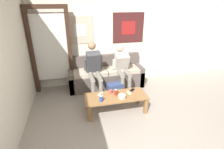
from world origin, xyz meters
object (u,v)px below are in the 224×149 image
(coffee_table, at_px, (116,98))
(drink_can_blue, at_px, (101,99))
(backpack, at_px, (115,91))
(ceramic_bowl, at_px, (122,96))
(game_controller_near_right, at_px, (129,93))
(person_seated_adult, at_px, (94,68))
(couch, at_px, (106,76))
(person_seated_teen, at_px, (122,67))
(cell_phone, at_px, (132,90))
(game_controller_near_left, at_px, (100,94))
(pillar_candle, at_px, (110,92))
(drink_can_red, at_px, (116,92))

(coffee_table, height_order, drink_can_blue, drink_can_blue)
(backpack, bearing_deg, coffee_table, -101.65)
(ceramic_bowl, height_order, game_controller_near_right, ceramic_bowl)
(coffee_table, distance_m, person_seated_adult, 1.05)
(couch, height_order, person_seated_adult, person_seated_adult)
(backpack, bearing_deg, person_seated_adult, 141.42)
(person_seated_teen, distance_m, backpack, 0.67)
(backpack, relative_size, cell_phone, 2.71)
(coffee_table, height_order, game_controller_near_right, game_controller_near_right)
(game_controller_near_left, xyz_separation_m, game_controller_near_right, (0.60, -0.10, 0.00))
(backpack, bearing_deg, couch, 96.56)
(couch, height_order, pillar_candle, couch)
(person_seated_adult, distance_m, ceramic_bowl, 1.15)
(couch, distance_m, game_controller_near_right, 1.25)
(game_controller_near_left, bearing_deg, couch, 72.71)
(backpack, height_order, ceramic_bowl, ceramic_bowl)
(person_seated_adult, height_order, cell_phone, person_seated_adult)
(couch, bearing_deg, game_controller_near_left, -107.29)
(couch, xyz_separation_m, coffee_table, (-0.04, -1.25, 0.02))
(backpack, relative_size, drink_can_red, 3.16)
(drink_can_blue, xyz_separation_m, drink_can_red, (0.35, 0.19, 0.00))
(ceramic_bowl, relative_size, pillar_candle, 1.99)
(couch, xyz_separation_m, ceramic_bowl, (0.06, -1.35, 0.12))
(person_seated_adult, xyz_separation_m, cell_phone, (0.74, -0.77, -0.31))
(couch, bearing_deg, person_seated_teen, -40.34)
(coffee_table, height_order, drink_can_red, drink_can_red)
(couch, xyz_separation_m, backpack, (0.08, -0.68, -0.12))
(pillar_candle, xyz_separation_m, drink_can_red, (0.09, -0.10, 0.03))
(ceramic_bowl, height_order, game_controller_near_left, ceramic_bowl)
(pillar_candle, distance_m, drink_can_blue, 0.39)
(drink_can_blue, xyz_separation_m, game_controller_near_right, (0.64, 0.18, -0.05))
(ceramic_bowl, height_order, cell_phone, ceramic_bowl)
(cell_phone, bearing_deg, person_seated_adult, 133.99)
(couch, xyz_separation_m, person_seated_adult, (-0.36, -0.33, 0.40))
(ceramic_bowl, distance_m, drink_can_red, 0.17)
(backpack, distance_m, game_controller_near_right, 0.61)
(person_seated_teen, distance_m, ceramic_bowl, 1.11)
(backpack, xyz_separation_m, pillar_candle, (-0.20, -0.43, 0.24))
(coffee_table, xyz_separation_m, person_seated_teen, (0.41, 0.94, 0.34))
(game_controller_near_left, height_order, cell_phone, game_controller_near_left)
(game_controller_near_left, bearing_deg, ceramic_bowl, -30.97)
(ceramic_bowl, height_order, drink_can_red, drink_can_red)
(coffee_table, xyz_separation_m, cell_phone, (0.42, 0.16, 0.07))
(person_seated_adult, height_order, pillar_candle, person_seated_adult)
(drink_can_blue, relative_size, game_controller_near_left, 0.96)
(couch, relative_size, game_controller_near_left, 15.43)
(cell_phone, bearing_deg, drink_can_red, -164.06)
(person_seated_adult, bearing_deg, person_seated_teen, 1.08)
(person_seated_teen, distance_m, drink_can_red, 1.01)
(coffee_table, relative_size, game_controller_near_right, 8.77)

